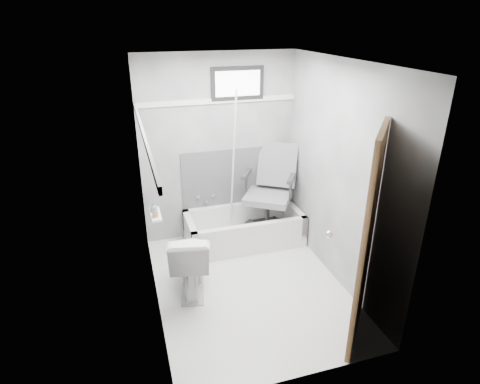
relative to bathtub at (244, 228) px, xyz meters
name	(u,v)px	position (x,y,z in m)	size (l,w,h in m)	color
floor	(249,286)	(-0.23, -0.93, -0.21)	(2.60, 2.60, 0.00)	white
ceiling	(252,62)	(-0.23, -0.93, 2.19)	(2.60, 2.60, 0.00)	silver
wall_back	(219,149)	(-0.23, 0.37, 0.99)	(2.00, 0.02, 2.40)	slate
wall_front	(307,255)	(-0.23, -2.23, 0.99)	(2.00, 0.02, 2.40)	slate
wall_left	(148,199)	(-1.23, -0.93, 0.99)	(0.02, 2.60, 2.40)	slate
wall_right	(339,177)	(0.77, -0.93, 0.99)	(0.02, 2.60, 2.40)	slate
bathtub	(244,228)	(0.00, 0.00, 0.00)	(1.50, 0.70, 0.42)	silver
office_chair	(268,191)	(0.33, 0.02, 0.49)	(0.66, 0.66, 1.15)	slate
toilet	(190,260)	(-0.85, -0.79, 0.16)	(0.42, 0.76, 0.74)	white
door	(415,256)	(0.75, -2.21, 0.79)	(0.78, 0.78, 2.00)	brown
window	(237,83)	(0.02, 0.36, 1.81)	(0.66, 0.04, 0.40)	black
backerboard	(238,177)	(0.02, 0.36, 0.59)	(1.50, 0.02, 0.78)	#4C4C4F
trim_back	(218,101)	(-0.23, 0.36, 1.61)	(2.00, 0.02, 0.06)	white
trim_left	(143,134)	(-1.22, -0.93, 1.61)	(0.02, 2.60, 0.06)	white
pole	(233,165)	(-0.11, 0.13, 0.84)	(0.02, 0.02, 1.95)	silver
shelf	(156,215)	(-1.16, -0.66, 0.69)	(0.10, 0.32, 0.03)	white
soap_bottle_a	(155,212)	(-1.17, -0.74, 0.76)	(0.04, 0.04, 0.10)	#916C48
soap_bottle_b	(154,207)	(-1.17, -0.60, 0.75)	(0.08, 0.08, 0.10)	slate
faucet	(206,198)	(-0.43, 0.34, 0.34)	(0.26, 0.10, 0.16)	silver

